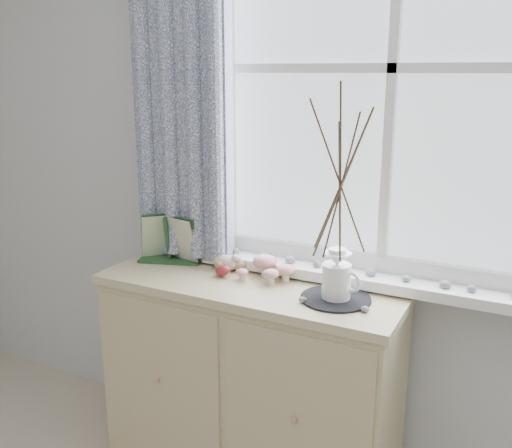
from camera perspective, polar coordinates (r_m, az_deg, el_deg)
name	(u,v)px	position (r m, az deg, el deg)	size (l,w,h in m)	color
sideboard	(250,380)	(2.40, -0.60, -15.33)	(1.20, 0.45, 0.85)	beige
botanical_book	(165,239)	(2.42, -9.05, -1.53)	(0.30, 0.13, 0.21)	#214524
toadstool_cluster	(269,267)	(2.23, 1.33, -4.33)	(0.22, 0.15, 0.09)	beige
wooden_eggs	(227,264)	(2.33, -2.94, -4.06)	(0.16, 0.17, 0.07)	tan
songbird_figurine	(225,262)	(2.33, -3.07, -3.80)	(0.14, 0.07, 0.07)	beige
crocheted_doily	(336,298)	(2.07, 7.97, -7.39)	(0.25, 0.25, 0.01)	black
twig_pitcher	(340,177)	(1.95, 8.44, 4.63)	(0.36, 0.36, 0.77)	white
sideboard_pebbles	(324,293)	(2.10, 6.83, -6.87)	(0.33, 0.23, 0.02)	gray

